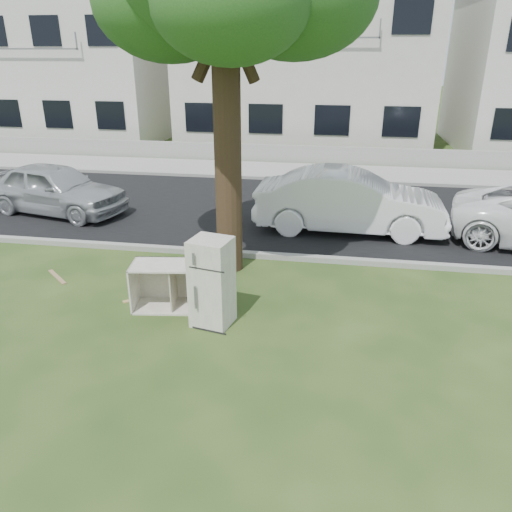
% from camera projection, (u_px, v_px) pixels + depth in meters
% --- Properties ---
extents(ground, '(120.00, 120.00, 0.00)m').
position_uv_depth(ground, '(231.00, 309.00, 8.95)').
color(ground, '#243F16').
extents(road, '(120.00, 7.00, 0.01)m').
position_uv_depth(road, '(274.00, 210.00, 14.41)').
color(road, black).
rests_on(road, ground).
extents(kerb_near, '(120.00, 0.18, 0.12)m').
position_uv_depth(kerb_near, '(254.00, 257.00, 11.18)').
color(kerb_near, gray).
rests_on(kerb_near, ground).
extents(kerb_far, '(120.00, 0.18, 0.12)m').
position_uv_depth(kerb_far, '(287.00, 181.00, 17.65)').
color(kerb_far, gray).
rests_on(kerb_far, ground).
extents(sidewalk, '(120.00, 2.80, 0.01)m').
position_uv_depth(sidewalk, '(291.00, 171.00, 18.96)').
color(sidewalk, gray).
rests_on(sidewalk, ground).
extents(low_wall, '(120.00, 0.15, 0.70)m').
position_uv_depth(low_wall, '(296.00, 154.00, 20.29)').
color(low_wall, gray).
rests_on(low_wall, ground).
extents(townhouse_left, '(10.20, 8.16, 7.04)m').
position_uv_depth(townhouse_left, '(71.00, 65.00, 25.33)').
color(townhouse_left, silver).
rests_on(townhouse_left, ground).
extents(townhouse_center, '(11.22, 8.16, 7.44)m').
position_uv_depth(townhouse_center, '(307.00, 62.00, 23.44)').
color(townhouse_center, beige).
rests_on(townhouse_center, ground).
extents(fridge, '(0.74, 0.70, 1.52)m').
position_uv_depth(fridge, '(212.00, 282.00, 8.23)').
color(fridge, silver).
rests_on(fridge, ground).
extents(cabinet, '(1.16, 0.81, 0.84)m').
position_uv_depth(cabinet, '(163.00, 286.00, 8.89)').
color(cabinet, silver).
rests_on(cabinet, ground).
extents(plank_a, '(0.89, 0.66, 0.02)m').
position_uv_depth(plank_a, '(150.00, 296.00, 9.40)').
color(plank_a, tan).
rests_on(plank_a, ground).
extents(plank_b, '(0.69, 0.62, 0.02)m').
position_uv_depth(plank_b, '(57.00, 277.00, 10.20)').
color(plank_b, '#9A7750').
rests_on(plank_b, ground).
extents(plank_c, '(0.10, 0.79, 0.02)m').
position_uv_depth(plank_c, '(146.00, 302.00, 9.21)').
color(plank_c, '#A18059').
rests_on(plank_c, ground).
extents(car_center, '(4.75, 1.76, 1.55)m').
position_uv_depth(car_center, '(349.00, 201.00, 12.52)').
color(car_center, white).
rests_on(car_center, ground).
extents(car_left, '(4.39, 2.52, 1.41)m').
position_uv_depth(car_left, '(55.00, 189.00, 13.94)').
color(car_left, '#A7AAAE').
rests_on(car_left, ground).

